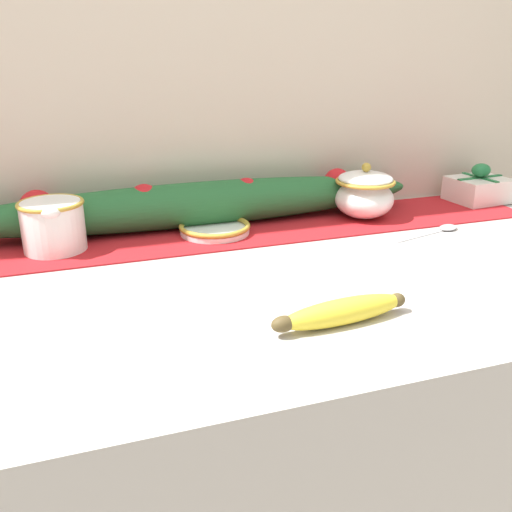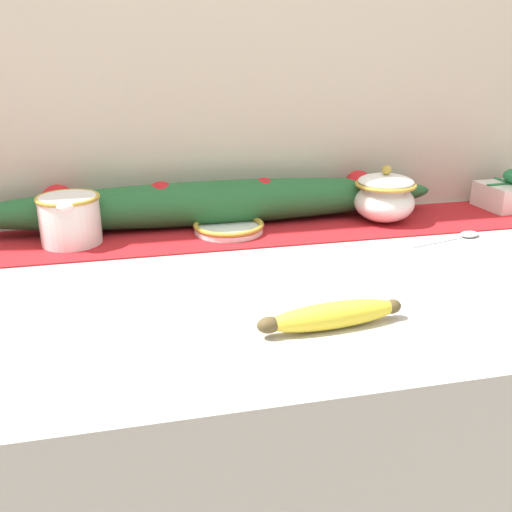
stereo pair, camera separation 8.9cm
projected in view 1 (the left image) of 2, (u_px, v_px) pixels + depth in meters
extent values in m
cube|color=#B7B2AD|center=(240.00, 496.00, 1.09)|extent=(1.57, 0.71, 0.90)
cube|color=beige|center=(181.00, 75.00, 1.15)|extent=(2.37, 0.04, 2.40)
cube|color=#A8191E|center=(202.00, 235.00, 1.14)|extent=(1.45, 0.21, 0.00)
cylinder|color=white|center=(53.00, 226.00, 1.04)|extent=(0.11, 0.11, 0.09)
torus|color=#B79333|center=(50.00, 203.00, 1.02)|extent=(0.12, 0.12, 0.01)
torus|color=white|center=(52.00, 212.00, 1.10)|extent=(0.05, 0.01, 0.05)
ellipsoid|color=white|center=(51.00, 212.00, 0.98)|extent=(0.03, 0.02, 0.02)
ellipsoid|color=white|center=(364.00, 199.00, 1.24)|extent=(0.13, 0.13, 0.08)
torus|color=#B79333|center=(365.00, 182.00, 1.22)|extent=(0.13, 0.13, 0.01)
ellipsoid|color=white|center=(366.00, 179.00, 1.22)|extent=(0.12, 0.12, 0.03)
sphere|color=#B79333|center=(366.00, 167.00, 1.21)|extent=(0.02, 0.02, 0.02)
cylinder|color=white|center=(215.00, 231.00, 1.15)|extent=(0.14, 0.14, 0.01)
torus|color=#B79333|center=(215.00, 226.00, 1.14)|extent=(0.14, 0.14, 0.01)
ellipsoid|color=yellow|center=(343.00, 311.00, 0.78)|extent=(0.20, 0.05, 0.04)
ellipsoid|color=brown|center=(285.00, 324.00, 0.74)|extent=(0.04, 0.02, 0.02)
ellipsoid|color=brown|center=(397.00, 300.00, 0.81)|extent=(0.03, 0.02, 0.02)
cube|color=silver|center=(420.00, 236.00, 1.13)|extent=(0.13, 0.04, 0.00)
ellipsoid|color=silver|center=(448.00, 227.00, 1.17)|extent=(0.05, 0.04, 0.01)
cube|color=silver|center=(478.00, 189.00, 1.37)|extent=(0.14, 0.12, 0.06)
cube|color=#1E6B38|center=(480.00, 177.00, 1.36)|extent=(0.13, 0.02, 0.00)
cube|color=#1E6B38|center=(480.00, 177.00, 1.36)|extent=(0.02, 0.11, 0.00)
ellipsoid|color=#1E6B38|center=(481.00, 170.00, 1.35)|extent=(0.05, 0.04, 0.03)
ellipsoid|color=#235B2D|center=(194.00, 205.00, 1.18)|extent=(1.00, 0.10, 0.09)
sphere|color=red|center=(38.00, 208.00, 1.09)|extent=(0.07, 0.07, 0.07)
sphere|color=red|center=(145.00, 200.00, 1.14)|extent=(0.06, 0.06, 0.06)
sphere|color=red|center=(246.00, 194.00, 1.21)|extent=(0.07, 0.07, 0.07)
sphere|color=red|center=(337.00, 182.00, 1.28)|extent=(0.06, 0.06, 0.06)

